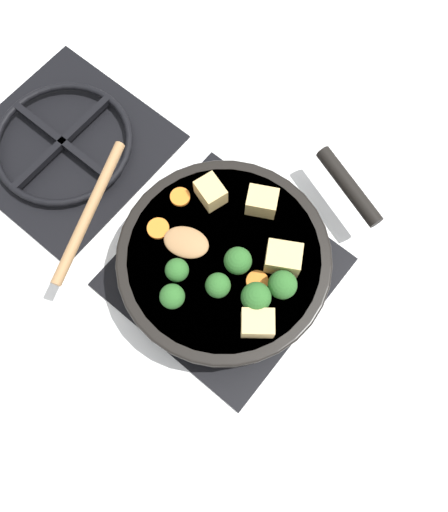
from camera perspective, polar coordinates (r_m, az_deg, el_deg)
ground_plane at (r=0.81m, az=0.00°, el=-1.86°), size 2.40×2.40×0.00m
front_burner_grate at (r=0.80m, az=0.00°, el=-1.61°), size 0.31×0.31×0.03m
rear_burner_grate at (r=0.93m, az=-17.80°, el=12.04°), size 0.31×0.31×0.03m
skillet_pan at (r=0.75m, az=0.12°, el=-0.53°), size 0.41×0.32×0.06m
wooden_spoon at (r=0.75m, az=-10.65°, el=3.59°), size 0.23×0.23×0.02m
tofu_cube_center_large at (r=0.75m, az=-1.54°, el=7.31°), size 0.05×0.05×0.03m
tofu_cube_near_handle at (r=0.74m, az=4.35°, el=6.21°), size 0.05×0.06×0.04m
tofu_cube_east_chunk at (r=0.71m, az=6.78°, el=-0.25°), size 0.06×0.06×0.04m
tofu_cube_west_chunk at (r=0.69m, az=3.86°, el=-7.66°), size 0.06×0.06×0.04m
broccoli_floret_near_spoon at (r=0.68m, az=3.68°, el=-4.71°), size 0.04×0.04×0.05m
broccoli_floret_center_top at (r=0.69m, az=-5.93°, el=-4.63°), size 0.04×0.04×0.04m
broccoli_floret_east_rim at (r=0.70m, az=1.64°, el=-0.51°), size 0.04×0.04×0.05m
broccoli_floret_west_rim at (r=0.69m, az=6.70°, el=-3.29°), size 0.04×0.04×0.05m
broccoli_floret_north_edge at (r=0.69m, az=-0.70°, el=-3.39°), size 0.04×0.04×0.04m
broccoli_floret_south_cluster at (r=0.70m, az=-5.39°, el=-1.63°), size 0.03×0.03×0.04m
carrot_slice_orange_thin at (r=0.76m, az=-5.03°, el=6.75°), size 0.03×0.03×0.01m
carrot_slice_near_center at (r=0.72m, az=4.06°, el=-2.61°), size 0.03×0.03×0.01m
carrot_slice_edge_slice at (r=0.75m, az=-7.53°, el=3.15°), size 0.03×0.03×0.01m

